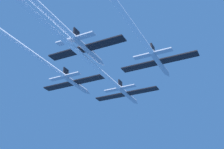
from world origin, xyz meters
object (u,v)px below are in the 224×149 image
(jet_lead, at_px, (99,70))
(jet_left_wing, at_px, (39,58))
(jet_slot, at_px, (46,11))
(jet_right_wing, at_px, (138,33))

(jet_lead, height_order, jet_left_wing, jet_left_wing)
(jet_left_wing, bearing_deg, jet_lead, 41.54)
(jet_slot, bearing_deg, jet_right_wing, 47.07)
(jet_right_wing, height_order, jet_slot, jet_slot)
(jet_lead, distance_m, jet_right_wing, 17.54)
(jet_right_wing, relative_size, jet_slot, 0.96)
(jet_slot, bearing_deg, jet_left_wing, 132.90)
(jet_lead, relative_size, jet_left_wing, 1.05)
(jet_lead, bearing_deg, jet_left_wing, -138.46)
(jet_left_wing, height_order, jet_slot, jet_slot)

